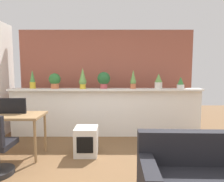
{
  "coord_description": "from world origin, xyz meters",
  "views": [
    {
      "loc": [
        0.15,
        -2.57,
        1.52
      ],
      "look_at": [
        0.14,
        1.08,
        1.14
      ],
      "focal_mm": 32.57,
      "sensor_mm": 36.0,
      "label": 1
    }
  ],
  "objects_px": {
    "potted_plant_3": "(104,79)",
    "potted_plant_1": "(55,80)",
    "potted_plant_0": "(33,80)",
    "potted_plant_2": "(83,79)",
    "potted_plant_6": "(181,83)",
    "desk": "(11,119)",
    "side_cube_shelf": "(87,141)",
    "tv_monitor": "(12,106)",
    "potted_plant_4": "(134,80)",
    "potted_plant_5": "(159,81)"
  },
  "relations": [
    {
      "from": "potted_plant_0",
      "to": "tv_monitor",
      "type": "xyz_separation_m",
      "value": [
        0.03,
        -1.04,
        -0.41
      ]
    },
    {
      "from": "potted_plant_1",
      "to": "potted_plant_4",
      "type": "xyz_separation_m",
      "value": [
        1.76,
        -0.01,
        0.01
      ]
    },
    {
      "from": "side_cube_shelf",
      "to": "potted_plant_2",
      "type": "bearing_deg",
      "value": 100.91
    },
    {
      "from": "potted_plant_5",
      "to": "side_cube_shelf",
      "type": "relative_size",
      "value": 0.67
    },
    {
      "from": "potted_plant_0",
      "to": "tv_monitor",
      "type": "height_order",
      "value": "potted_plant_0"
    },
    {
      "from": "potted_plant_3",
      "to": "potted_plant_4",
      "type": "height_order",
      "value": "potted_plant_4"
    },
    {
      "from": "potted_plant_4",
      "to": "desk",
      "type": "relative_size",
      "value": 0.38
    },
    {
      "from": "desk",
      "to": "side_cube_shelf",
      "type": "relative_size",
      "value": 2.2
    },
    {
      "from": "potted_plant_1",
      "to": "potted_plant_2",
      "type": "relative_size",
      "value": 0.74
    },
    {
      "from": "potted_plant_4",
      "to": "potted_plant_6",
      "type": "relative_size",
      "value": 1.56
    },
    {
      "from": "potted_plant_1",
      "to": "potted_plant_6",
      "type": "xyz_separation_m",
      "value": [
        2.83,
        -0.01,
        -0.06
      ]
    },
    {
      "from": "desk",
      "to": "potted_plant_1",
      "type": "bearing_deg",
      "value": 67.23
    },
    {
      "from": "potted_plant_0",
      "to": "potted_plant_2",
      "type": "relative_size",
      "value": 0.91
    },
    {
      "from": "potted_plant_2",
      "to": "potted_plant_6",
      "type": "xyz_separation_m",
      "value": [
        2.19,
        0.05,
        -0.09
      ]
    },
    {
      "from": "potted_plant_0",
      "to": "potted_plant_2",
      "type": "height_order",
      "value": "potted_plant_2"
    },
    {
      "from": "potted_plant_6",
      "to": "tv_monitor",
      "type": "xyz_separation_m",
      "value": [
        -3.3,
        -1.02,
        -0.34
      ]
    },
    {
      "from": "potted_plant_3",
      "to": "tv_monitor",
      "type": "height_order",
      "value": "potted_plant_3"
    },
    {
      "from": "side_cube_shelf",
      "to": "potted_plant_4",
      "type": "bearing_deg",
      "value": 47.74
    },
    {
      "from": "potted_plant_3",
      "to": "potted_plant_1",
      "type": "bearing_deg",
      "value": -179.88
    },
    {
      "from": "side_cube_shelf",
      "to": "potted_plant_0",
      "type": "bearing_deg",
      "value": 141.69
    },
    {
      "from": "desk",
      "to": "side_cube_shelf",
      "type": "xyz_separation_m",
      "value": [
        1.29,
        0.07,
        -0.42
      ]
    },
    {
      "from": "potted_plant_2",
      "to": "potted_plant_3",
      "type": "bearing_deg",
      "value": 7.03
    },
    {
      "from": "potted_plant_4",
      "to": "tv_monitor",
      "type": "xyz_separation_m",
      "value": [
        -2.24,
        -1.01,
        -0.4
      ]
    },
    {
      "from": "potted_plant_1",
      "to": "tv_monitor",
      "type": "relative_size",
      "value": 0.7
    },
    {
      "from": "potted_plant_0",
      "to": "potted_plant_6",
      "type": "distance_m",
      "value": 3.33
    },
    {
      "from": "potted_plant_1",
      "to": "desk",
      "type": "relative_size",
      "value": 0.31
    },
    {
      "from": "potted_plant_0",
      "to": "potted_plant_5",
      "type": "bearing_deg",
      "value": -1.1
    },
    {
      "from": "potted_plant_0",
      "to": "potted_plant_2",
      "type": "distance_m",
      "value": 1.14
    },
    {
      "from": "potted_plant_5",
      "to": "tv_monitor",
      "type": "xyz_separation_m",
      "value": [
        -2.8,
        -0.98,
        -0.38
      ]
    },
    {
      "from": "potted_plant_2",
      "to": "side_cube_shelf",
      "type": "distance_m",
      "value": 1.46
    },
    {
      "from": "potted_plant_1",
      "to": "desk",
      "type": "height_order",
      "value": "potted_plant_1"
    },
    {
      "from": "potted_plant_2",
      "to": "tv_monitor",
      "type": "height_order",
      "value": "potted_plant_2"
    },
    {
      "from": "potted_plant_3",
      "to": "potted_plant_5",
      "type": "relative_size",
      "value": 1.1
    },
    {
      "from": "potted_plant_1",
      "to": "potted_plant_3",
      "type": "height_order",
      "value": "potted_plant_3"
    },
    {
      "from": "side_cube_shelf",
      "to": "potted_plant_6",
      "type": "bearing_deg",
      "value": 27.31
    },
    {
      "from": "potted_plant_0",
      "to": "potted_plant_4",
      "type": "xyz_separation_m",
      "value": [
        2.26,
        -0.02,
        -0.0
      ]
    },
    {
      "from": "potted_plant_0",
      "to": "potted_plant_1",
      "type": "distance_m",
      "value": 0.5
    },
    {
      "from": "potted_plant_2",
      "to": "potted_plant_6",
      "type": "height_order",
      "value": "potted_plant_2"
    },
    {
      "from": "potted_plant_6",
      "to": "side_cube_shelf",
      "type": "distance_m",
      "value": 2.45
    },
    {
      "from": "potted_plant_6",
      "to": "potted_plant_3",
      "type": "bearing_deg",
      "value": 179.66
    },
    {
      "from": "potted_plant_6",
      "to": "tv_monitor",
      "type": "relative_size",
      "value": 0.55
    },
    {
      "from": "potted_plant_0",
      "to": "side_cube_shelf",
      "type": "relative_size",
      "value": 0.84
    },
    {
      "from": "potted_plant_3",
      "to": "potted_plant_6",
      "type": "bearing_deg",
      "value": -0.34
    },
    {
      "from": "desk",
      "to": "potted_plant_5",
      "type": "bearing_deg",
      "value": 20.88
    },
    {
      "from": "potted_plant_3",
      "to": "side_cube_shelf",
      "type": "bearing_deg",
      "value": -104.78
    },
    {
      "from": "potted_plant_6",
      "to": "desk",
      "type": "height_order",
      "value": "potted_plant_6"
    },
    {
      "from": "desk",
      "to": "tv_monitor",
      "type": "height_order",
      "value": "tv_monitor"
    },
    {
      "from": "potted_plant_6",
      "to": "desk",
      "type": "distance_m",
      "value": 3.52
    },
    {
      "from": "potted_plant_3",
      "to": "desk",
      "type": "distance_m",
      "value": 2.03
    },
    {
      "from": "potted_plant_2",
      "to": "potted_plant_4",
      "type": "relative_size",
      "value": 1.11
    }
  ]
}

